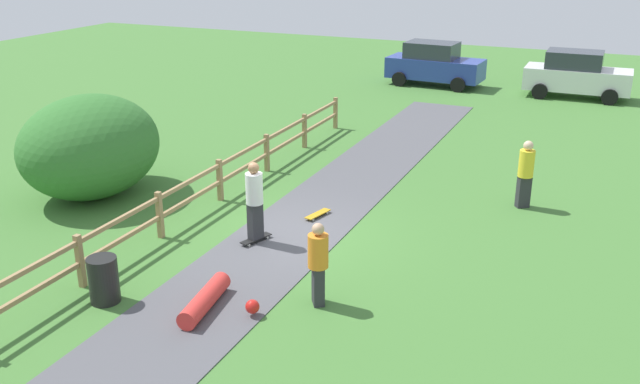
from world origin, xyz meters
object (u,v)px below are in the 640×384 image
object	(u,v)px
skater_fallen	(208,300)
bystander_orange	(318,260)
parked_car_blue	(434,64)
trash_bin	(104,280)
skater_riding	(255,198)
bush_large	(90,146)
parked_car_white	(577,75)
bystander_yellow	(526,171)
skateboard_loose	(318,214)

from	to	relation	value
skater_fallen	bystander_orange	world-z (taller)	bystander_orange
skater_fallen	parked_car_blue	xyz separation A→B (m)	(-1.54, 21.18, 0.76)
trash_bin	skater_riding	world-z (taller)	skater_riding
bush_large	parked_car_white	distance (m)	20.19
bush_large	bystander_yellow	bearing A→B (deg)	19.34
trash_bin	bystander_yellow	size ratio (longest dim) A/B	0.52
bush_large	skater_riding	xyz separation A→B (m)	(5.34, -0.95, -0.27)
trash_bin	parked_car_white	distance (m)	22.62
skater_riding	bystander_yellow	size ratio (longest dim) A/B	1.07
parked_car_white	bystander_orange	bearing A→B (deg)	-97.81
skater_fallen	bystander_orange	xyz separation A→B (m)	(1.74, 1.04, 0.69)
parked_car_white	parked_car_blue	bearing A→B (deg)	179.97
skater_riding	parked_car_white	bearing A→B (deg)	74.18
bush_large	skater_fallen	bearing A→B (deg)	-33.26
skater_riding	bystander_yellow	bearing A→B (deg)	42.06
trash_bin	parked_car_white	xyz separation A→B (m)	(6.46, 21.68, 0.51)
skater_riding	parked_car_blue	world-z (taller)	parked_car_blue
skater_riding	parked_car_white	xyz separation A→B (m)	(5.15, 18.19, -0.10)
parked_car_blue	skater_fallen	bearing A→B (deg)	-85.85
skater_fallen	parked_car_white	bearing A→B (deg)	77.99
bystander_yellow	skateboard_loose	bearing A→B (deg)	-148.46
bush_large	skateboard_loose	xyz separation A→B (m)	(6.02, 0.94, -1.24)
skater_riding	skater_fallen	size ratio (longest dim) A/B	1.13
bush_large	skater_riding	distance (m)	5.43
trash_bin	bystander_orange	bearing A→B (deg)	22.58
parked_car_blue	parked_car_white	world-z (taller)	same
trash_bin	skateboard_loose	bearing A→B (deg)	69.79
skateboard_loose	parked_car_white	xyz separation A→B (m)	(4.48, 16.30, 0.87)
bystander_orange	parked_car_white	distance (m)	20.33
parked_car_white	bystander_yellow	bearing A→B (deg)	-90.16
parked_car_blue	parked_car_white	distance (m)	6.04
bystander_yellow	trash_bin	bearing A→B (deg)	-128.40
skater_riding	bystander_yellow	distance (m)	6.89
bystander_yellow	parked_car_blue	bearing A→B (deg)	113.85
skater_riding	parked_car_white	size ratio (longest dim) A/B	0.44
bush_large	skater_riding	size ratio (longest dim) A/B	2.11
trash_bin	skater_fallen	world-z (taller)	trash_bin
bush_large	parked_car_blue	size ratio (longest dim) A/B	0.92
skater_fallen	bystander_yellow	distance (m)	8.85
skateboard_loose	parked_car_white	size ratio (longest dim) A/B	0.20
bystander_orange	parked_car_blue	xyz separation A→B (m)	(-3.28, 20.14, 0.07)
skateboard_loose	parked_car_blue	xyz separation A→B (m)	(-1.56, 16.30, 0.87)
skater_riding	bystander_orange	distance (m)	3.09
parked_car_blue	parked_car_white	bearing A→B (deg)	-0.03
parked_car_blue	parked_car_white	size ratio (longest dim) A/B	1.02
bystander_orange	parked_car_white	size ratio (longest dim) A/B	0.39
skater_fallen	parked_car_blue	distance (m)	21.25
bystander_orange	trash_bin	bearing A→B (deg)	-157.42
bystander_yellow	parked_car_white	world-z (taller)	parked_car_white
trash_bin	bystander_orange	xyz separation A→B (m)	(3.70, 1.54, 0.44)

